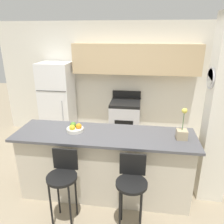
% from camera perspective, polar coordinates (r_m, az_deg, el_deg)
% --- Properties ---
extents(ground_plane, '(14.00, 14.00, 0.00)m').
position_cam_1_polar(ground_plane, '(3.57, -1.79, -20.17)').
color(ground_plane, gray).
extents(wall_back, '(5.60, 0.38, 2.55)m').
position_cam_1_polar(wall_back, '(4.88, 3.70, 10.11)').
color(wall_back, silver).
rests_on(wall_back, ground_plane).
extents(pillar_right, '(0.38, 0.32, 2.55)m').
position_cam_1_polar(pillar_right, '(3.22, 26.42, -0.67)').
color(pillar_right, silver).
rests_on(pillar_right, ground_plane).
extents(counter_bar, '(2.50, 0.73, 0.99)m').
position_cam_1_polar(counter_bar, '(3.27, -1.88, -13.46)').
color(counter_bar, beige).
rests_on(counter_bar, ground_plane).
extents(refrigerator, '(0.68, 0.63, 1.71)m').
position_cam_1_polar(refrigerator, '(5.09, -14.03, 2.82)').
color(refrigerator, white).
rests_on(refrigerator, ground_plane).
extents(stove_range, '(0.64, 0.67, 1.07)m').
position_cam_1_polar(stove_range, '(4.86, 3.42, -2.33)').
color(stove_range, silver).
rests_on(stove_range, ground_plane).
extents(bar_stool_left, '(0.37, 0.37, 0.97)m').
position_cam_1_polar(bar_stool_left, '(2.83, -12.67, -16.23)').
color(bar_stool_left, black).
rests_on(bar_stool_left, ground_plane).
extents(bar_stool_right, '(0.37, 0.37, 0.97)m').
position_cam_1_polar(bar_stool_right, '(2.69, 5.16, -18.02)').
color(bar_stool_right, black).
rests_on(bar_stool_right, ground_plane).
extents(orchid_vase, '(0.14, 0.14, 0.42)m').
position_cam_1_polar(orchid_vase, '(2.99, 17.83, -4.84)').
color(orchid_vase, tan).
rests_on(orchid_vase, counter_bar).
extents(fruit_bowl, '(0.24, 0.24, 0.12)m').
position_cam_1_polar(fruit_bowl, '(3.12, -9.64, -4.21)').
color(fruit_bowl, silver).
rests_on(fruit_bowl, counter_bar).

